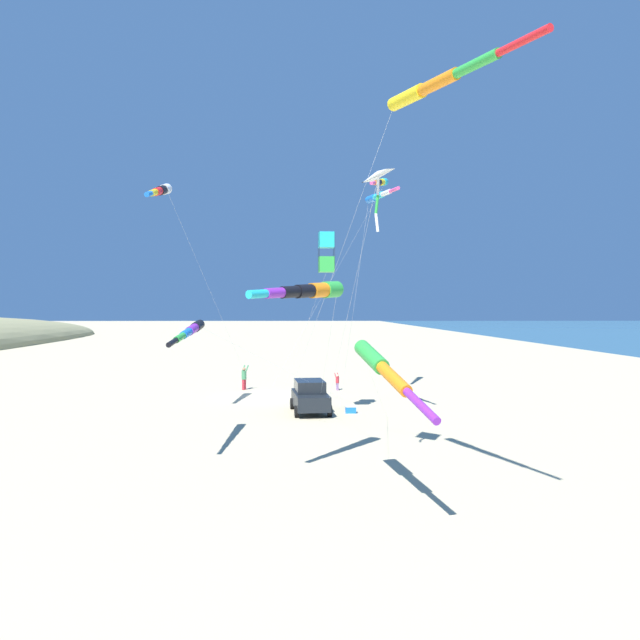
{
  "coord_description": "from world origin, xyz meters",
  "views": [
    {
      "loc": [
        2.98,
        -41.63,
        5.93
      ],
      "look_at": [
        3.7,
        -12.68,
        5.47
      ],
      "focal_mm": 34.03,
      "sensor_mm": 36.0,
      "label": 1
    }
  ],
  "objects": [
    {
      "name": "ground_plane",
      "position": [
        0.0,
        0.0,
        0.0
      ],
      "size": [
        600.0,
        600.0,
        0.0
      ],
      "primitive_type": "plane",
      "color": "#C6B58C"
    },
    {
      "name": "parked_car",
      "position": [
        3.27,
        -6.53,
        0.95
      ],
      "size": [
        2.44,
        4.47,
        1.85
      ],
      "color": "black",
      "rests_on": "ground_plane"
    },
    {
      "name": "cooler_box",
      "position": [
        5.62,
        -6.8,
        0.21
      ],
      "size": [
        0.62,
        0.42,
        0.42
      ],
      "color": "blue",
      "rests_on": "ground_plane"
    },
    {
      "name": "person_adult_flyer",
      "position": [
        -1.57,
        3.61,
        1.0
      ],
      "size": [
        0.6,
        0.66,
        1.84
      ],
      "color": "#B72833",
      "rests_on": "ground_plane"
    },
    {
      "name": "person_child_green_jacket",
      "position": [
        5.37,
        3.16,
        0.71
      ],
      "size": [
        0.41,
        0.46,
        1.3
      ],
      "color": "#8E6B9E",
      "rests_on": "ground_plane"
    },
    {
      "name": "kite_windsock_magenta_far_left",
      "position": [
        6.73,
        -24.2,
        12.43
      ],
      "size": [
        6.77,
        20.99,
        12.84
      ],
      "color": "yellow",
      "rests_on": "ground_plane"
    },
    {
      "name": "kite_windsock_yellow_midlevel",
      "position": [
        8.22,
        0.55,
        14.85
      ],
      "size": [
        8.61,
        8.4,
        15.5
      ],
      "color": "#1EB7C6",
      "rests_on": "ground_plane"
    },
    {
      "name": "kite_windsock_white_trailing",
      "position": [
        -1.91,
        -15.67,
        5.07
      ],
      "size": [
        8.22,
        15.61,
        5.51
      ],
      "color": "black",
      "rests_on": "ground_plane"
    },
    {
      "name": "kite_windsock_teal_far_right",
      "position": [
        3.12,
        -19.51,
        6.64
      ],
      "size": [
        3.43,
        17.25,
        7.08
      ],
      "color": "green",
      "rests_on": "ground_plane"
    },
    {
      "name": "kite_windsock_green_low_center",
      "position": [
        -4.98,
        -7.99,
        12.52
      ],
      "size": [
        4.12,
        15.42,
        13.2
      ],
      "color": "white",
      "rests_on": "ground_plane"
    },
    {
      "name": "kite_windsock_orange_high_right",
      "position": [
        6.97,
        -8.62,
        12.15
      ],
      "size": [
        2.63,
        6.76,
        12.43
      ],
      "color": "blue",
      "rests_on": "ground_plane"
    },
    {
      "name": "kite_windsock_rainbow_low_near",
      "position": [
        5.44,
        -22.61,
        4.11
      ],
      "size": [
        2.88,
        18.03,
        4.92
      ],
      "color": "green",
      "rests_on": "ground_plane"
    },
    {
      "name": "kite_box_blue_topmost",
      "position": [
        4.15,
        -8.37,
        9.12
      ],
      "size": [
        3.26,
        14.91,
        10.22
      ],
      "color": "#1EB7C6",
      "rests_on": "ground_plane"
    },
    {
      "name": "kite_delta_purple_drifting",
      "position": [
        5.54,
        -20.07,
        10.69
      ],
      "size": [
        2.02,
        13.54,
        11.07
      ],
      "color": "white",
      "rests_on": "ground_plane"
    }
  ]
}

